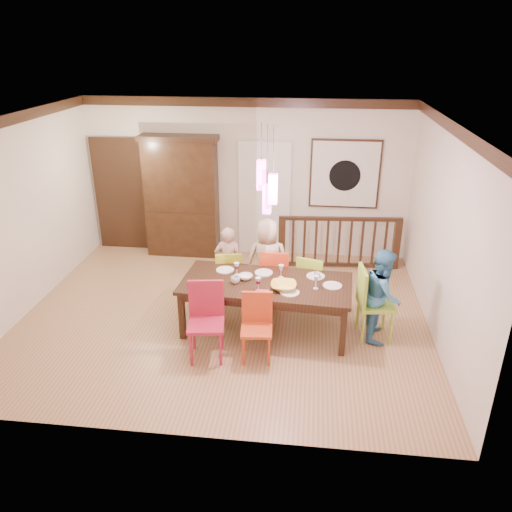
# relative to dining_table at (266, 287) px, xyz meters

# --- Properties ---
(floor) EXTENTS (6.00, 6.00, 0.00)m
(floor) POSITION_rel_dining_table_xyz_m (-0.66, 0.30, -0.68)
(floor) COLOR #9A6B4A
(floor) RESTS_ON ground
(ceiling) EXTENTS (6.00, 6.00, 0.00)m
(ceiling) POSITION_rel_dining_table_xyz_m (-0.66, 0.30, 2.22)
(ceiling) COLOR white
(ceiling) RESTS_ON wall_back
(wall_back) EXTENTS (6.00, 0.00, 6.00)m
(wall_back) POSITION_rel_dining_table_xyz_m (-0.66, 2.80, 0.77)
(wall_back) COLOR beige
(wall_back) RESTS_ON floor
(wall_left) EXTENTS (0.00, 5.00, 5.00)m
(wall_left) POSITION_rel_dining_table_xyz_m (-3.66, 0.30, 0.77)
(wall_left) COLOR beige
(wall_left) RESTS_ON floor
(wall_right) EXTENTS (0.00, 5.00, 5.00)m
(wall_right) POSITION_rel_dining_table_xyz_m (2.34, 0.30, 0.77)
(wall_right) COLOR beige
(wall_right) RESTS_ON floor
(crown_molding) EXTENTS (6.00, 5.00, 0.16)m
(crown_molding) POSITION_rel_dining_table_xyz_m (-0.66, 0.30, 2.14)
(crown_molding) COLOR black
(crown_molding) RESTS_ON wall_back
(panel_door) EXTENTS (1.04, 0.07, 2.24)m
(panel_door) POSITION_rel_dining_table_xyz_m (-3.06, 2.75, 0.37)
(panel_door) COLOR black
(panel_door) RESTS_ON wall_back
(white_doorway) EXTENTS (0.97, 0.05, 2.22)m
(white_doorway) POSITION_rel_dining_table_xyz_m (-0.31, 2.76, 0.37)
(white_doorway) COLOR silver
(white_doorway) RESTS_ON wall_back
(painting) EXTENTS (1.25, 0.06, 1.25)m
(painting) POSITION_rel_dining_table_xyz_m (1.14, 2.76, 0.92)
(painting) COLOR black
(painting) RESTS_ON wall_back
(pendant_cluster) EXTENTS (0.27, 0.21, 1.14)m
(pendant_cluster) POSITION_rel_dining_table_xyz_m (0.00, -0.00, 1.43)
(pendant_cluster) COLOR #E845AD
(pendant_cluster) RESTS_ON ceiling
(dining_table) EXTENTS (2.42, 1.23, 0.75)m
(dining_table) POSITION_rel_dining_table_xyz_m (0.00, 0.00, 0.00)
(dining_table) COLOR black
(dining_table) RESTS_ON floor
(chair_far_left) EXTENTS (0.47, 0.47, 0.89)m
(chair_far_left) POSITION_rel_dining_table_xyz_m (-0.65, 0.75, -0.16)
(chair_far_left) COLOR #B7C727
(chair_far_left) RESTS_ON floor
(chair_far_mid) EXTENTS (0.44, 0.44, 0.95)m
(chair_far_mid) POSITION_rel_dining_table_xyz_m (0.06, 0.75, -0.13)
(chair_far_mid) COLOR red
(chair_far_mid) RESTS_ON floor
(chair_far_right) EXTENTS (0.50, 0.50, 0.90)m
(chair_far_right) POSITION_rel_dining_table_xyz_m (0.64, 0.70, -0.16)
(chair_far_right) COLOR #A6CF32
(chair_far_right) RESTS_ON floor
(chair_near_left) EXTENTS (0.52, 0.52, 1.02)m
(chair_near_left) POSITION_rel_dining_table_xyz_m (-0.70, -0.78, -0.09)
(chair_near_left) COLOR maroon
(chair_near_left) RESTS_ON floor
(chair_near_mid) EXTENTS (0.43, 0.43, 0.88)m
(chair_near_mid) POSITION_rel_dining_table_xyz_m (-0.05, -0.73, -0.17)
(chair_near_mid) COLOR #B83E19
(chair_near_mid) RESTS_ON floor
(chair_end_right) EXTENTS (0.52, 0.52, 1.04)m
(chair_end_right) POSITION_rel_dining_table_xyz_m (1.51, -0.01, -0.08)
(chair_end_right) COLOR #95CA38
(chair_end_right) RESTS_ON floor
(china_hutch) EXTENTS (1.43, 0.46, 2.26)m
(china_hutch) POSITION_rel_dining_table_xyz_m (-1.84, 2.59, 0.46)
(china_hutch) COLOR black
(china_hutch) RESTS_ON floor
(balustrade) EXTENTS (2.18, 0.23, 0.96)m
(balustrade) POSITION_rel_dining_table_xyz_m (1.09, 2.25, -0.18)
(balustrade) COLOR black
(balustrade) RESTS_ON floor
(person_far_left) EXTENTS (0.46, 0.32, 1.19)m
(person_far_left) POSITION_rel_dining_table_xyz_m (-0.69, 0.90, -0.08)
(person_far_left) COLOR beige
(person_far_left) RESTS_ON floor
(person_far_mid) EXTENTS (0.70, 0.50, 1.35)m
(person_far_mid) POSITION_rel_dining_table_xyz_m (-0.06, 0.88, 0.00)
(person_far_mid) COLOR beige
(person_far_mid) RESTS_ON floor
(person_end_right) EXTENTS (0.55, 0.68, 1.30)m
(person_end_right) POSITION_rel_dining_table_xyz_m (1.59, -0.00, -0.02)
(person_end_right) COLOR teal
(person_end_right) RESTS_ON floor
(serving_bowl) EXTENTS (0.36, 0.36, 0.08)m
(serving_bowl) POSITION_rel_dining_table_xyz_m (0.25, -0.18, 0.12)
(serving_bowl) COLOR yellow
(serving_bowl) RESTS_ON dining_table
(small_bowl) EXTENTS (0.24, 0.24, 0.06)m
(small_bowl) POSITION_rel_dining_table_xyz_m (-0.30, 0.06, 0.11)
(small_bowl) COLOR white
(small_bowl) RESTS_ON dining_table
(cup_left) EXTENTS (0.13, 0.13, 0.10)m
(cup_left) POSITION_rel_dining_table_xyz_m (-0.42, -0.08, 0.12)
(cup_left) COLOR silver
(cup_left) RESTS_ON dining_table
(cup_right) EXTENTS (0.11, 0.11, 0.09)m
(cup_right) POSITION_rel_dining_table_xyz_m (0.69, 0.20, 0.12)
(cup_right) COLOR silver
(cup_right) RESTS_ON dining_table
(plate_far_left) EXTENTS (0.26, 0.26, 0.01)m
(plate_far_left) POSITION_rel_dining_table_xyz_m (-0.63, 0.30, 0.08)
(plate_far_left) COLOR white
(plate_far_left) RESTS_ON dining_table
(plate_far_mid) EXTENTS (0.26, 0.26, 0.01)m
(plate_far_mid) POSITION_rel_dining_table_xyz_m (-0.06, 0.28, 0.08)
(plate_far_mid) COLOR white
(plate_far_mid) RESTS_ON dining_table
(plate_far_right) EXTENTS (0.26, 0.26, 0.01)m
(plate_far_right) POSITION_rel_dining_table_xyz_m (0.68, 0.25, 0.08)
(plate_far_right) COLOR white
(plate_far_right) RESTS_ON dining_table
(plate_near_left) EXTENTS (0.26, 0.26, 0.01)m
(plate_near_left) POSITION_rel_dining_table_xyz_m (-0.72, -0.35, 0.08)
(plate_near_left) COLOR white
(plate_near_left) RESTS_ON dining_table
(plate_near_mid) EXTENTS (0.26, 0.26, 0.01)m
(plate_near_mid) POSITION_rel_dining_table_xyz_m (0.34, -0.28, 0.08)
(plate_near_mid) COLOR white
(plate_near_mid) RESTS_ON dining_table
(plate_end_right) EXTENTS (0.26, 0.26, 0.01)m
(plate_end_right) POSITION_rel_dining_table_xyz_m (0.91, -0.02, 0.08)
(plate_end_right) COLOR white
(plate_end_right) RESTS_ON dining_table
(wine_glass_a) EXTENTS (0.08, 0.08, 0.19)m
(wine_glass_a) POSITION_rel_dining_table_xyz_m (-0.44, 0.17, 0.17)
(wine_glass_a) COLOR #590C19
(wine_glass_a) RESTS_ON dining_table
(wine_glass_b) EXTENTS (0.08, 0.08, 0.19)m
(wine_glass_b) POSITION_rel_dining_table_xyz_m (0.19, 0.17, 0.17)
(wine_glass_b) COLOR silver
(wine_glass_b) RESTS_ON dining_table
(wine_glass_c) EXTENTS (0.08, 0.08, 0.19)m
(wine_glass_c) POSITION_rel_dining_table_xyz_m (-0.08, -0.26, 0.17)
(wine_glass_c) COLOR #590C19
(wine_glass_c) RESTS_ON dining_table
(wine_glass_d) EXTENTS (0.08, 0.08, 0.19)m
(wine_glass_d) POSITION_rel_dining_table_xyz_m (0.68, -0.12, 0.17)
(wine_glass_d) COLOR silver
(wine_glass_d) RESTS_ON dining_table
(napkin) EXTENTS (0.18, 0.14, 0.01)m
(napkin) POSITION_rel_dining_table_xyz_m (-0.03, -0.32, 0.08)
(napkin) COLOR #D83359
(napkin) RESTS_ON dining_table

